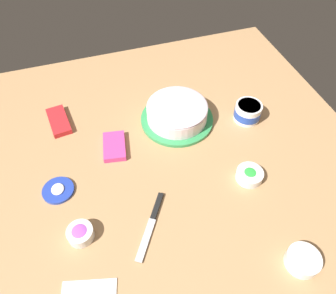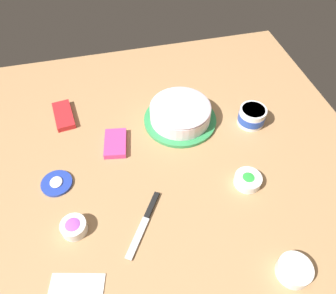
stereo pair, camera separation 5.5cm
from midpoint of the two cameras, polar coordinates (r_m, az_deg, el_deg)
name	(u,v)px [view 2 (the right image)]	position (r m, az deg, el deg)	size (l,w,h in m)	color
ground_plane	(161,173)	(1.13, 0.08, -4.65)	(1.54, 1.54, 0.00)	tan
frosted_cake	(180,113)	(1.27, 3.45, 5.96)	(0.29, 0.29, 0.09)	#339351
frosting_tub	(252,116)	(1.31, 15.86, 5.30)	(0.11, 0.11, 0.07)	white
frosting_tub_lid	(57,183)	(1.15, -17.88, -6.17)	(0.11, 0.11, 0.02)	#233DAD
spreading_knife	(146,218)	(1.03, -2.33, -12.53)	(0.21, 0.15, 0.01)	silver
sprinkle_bowl_rainbow	(74,227)	(1.04, -14.90, -13.58)	(0.08, 0.08, 0.04)	white
sprinkle_bowl_green	(248,180)	(1.13, 15.36, -5.67)	(0.09, 0.09, 0.04)	white
sprinkle_bowl_blue	(294,270)	(1.03, 23.04, -19.53)	(0.10, 0.10, 0.04)	white
candy_box_lower	(115,143)	(1.21, -8.04, 0.62)	(0.13, 0.08, 0.02)	#E53D8E
candy_box_upper	(64,115)	(1.36, -16.94, 5.37)	(0.16, 0.07, 0.02)	red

